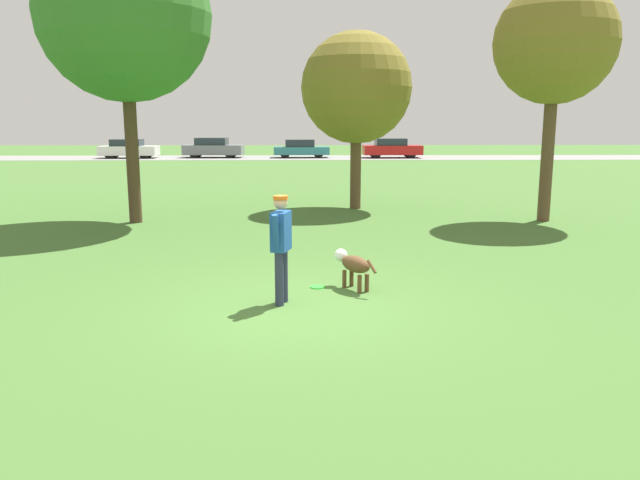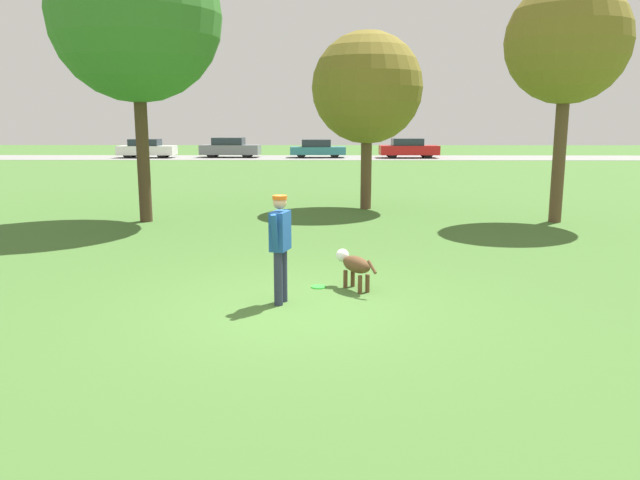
{
  "view_description": "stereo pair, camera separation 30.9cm",
  "coord_description": "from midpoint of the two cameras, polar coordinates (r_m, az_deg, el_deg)",
  "views": [
    {
      "loc": [
        0.18,
        -8.83,
        2.72
      ],
      "look_at": [
        0.36,
        0.6,
        0.9
      ],
      "focal_mm": 35.0,
      "sensor_mm": 36.0,
      "label": 1
    },
    {
      "loc": [
        0.49,
        -8.83,
        2.72
      ],
      "look_at": [
        0.36,
        0.6,
        0.9
      ],
      "focal_mm": 35.0,
      "sensor_mm": 36.0,
      "label": 2
    }
  ],
  "objects": [
    {
      "name": "tree_near_left",
      "position": [
        17.59,
        -16.01,
        19.13
      ],
      "size": [
        4.43,
        4.43,
        7.59
      ],
      "color": "#4C3826",
      "rests_on": "ground_plane"
    },
    {
      "name": "parked_car_red",
      "position": [
        45.94,
        8.29,
        8.3
      ],
      "size": [
        4.25,
        1.92,
        1.4
      ],
      "rotation": [
        0.0,
        0.0,
        0.02
      ],
      "color": "red",
      "rests_on": "ground_plane"
    },
    {
      "name": "person",
      "position": [
        9.24,
        -2.7,
        -0.07
      ],
      "size": [
        0.31,
        0.65,
        1.64
      ],
      "rotation": [
        0.0,
        0.0,
        1.3
      ],
      "color": "#2D334C",
      "rests_on": "ground_plane"
    },
    {
      "name": "ground_plane",
      "position": [
        9.25,
        -1.35,
        -6.19
      ],
      "size": [
        120.0,
        120.0,
        0.0
      ],
      "primitive_type": "plane",
      "color": "#426B2D"
    },
    {
      "name": "parked_car_teal",
      "position": [
        45.87,
        -0.05,
        8.35
      ],
      "size": [
        4.05,
        1.82,
        1.32
      ],
      "rotation": [
        0.0,
        0.0,
        0.03
      ],
      "color": "teal",
      "rests_on": "ground_plane"
    },
    {
      "name": "tree_mid_center",
      "position": [
        19.34,
        4.81,
        13.67
      ],
      "size": [
        3.34,
        3.34,
        5.35
      ],
      "color": "brown",
      "rests_on": "ground_plane"
    },
    {
      "name": "frisbee",
      "position": [
        10.32,
        0.73,
        -4.31
      ],
      "size": [
        0.24,
        0.24,
        0.02
      ],
      "color": "#33D838",
      "rests_on": "ground_plane"
    },
    {
      "name": "parked_car_white",
      "position": [
        47.34,
        -15.4,
        8.06
      ],
      "size": [
        4.08,
        1.73,
        1.36
      ],
      "rotation": [
        0.0,
        0.0,
        0.0
      ],
      "color": "white",
      "rests_on": "ground_plane"
    },
    {
      "name": "far_road_strip",
      "position": [
        45.8,
        0.33,
        7.54
      ],
      "size": [
        120.0,
        6.0,
        0.01
      ],
      "color": "gray",
      "rests_on": "ground_plane"
    },
    {
      "name": "tree_near_right",
      "position": [
        18.02,
        22.16,
        16.34
      ],
      "size": [
        3.17,
        3.17,
        6.28
      ],
      "color": "brown",
      "rests_on": "ground_plane"
    },
    {
      "name": "dog",
      "position": [
        10.15,
        3.99,
        -2.25
      ],
      "size": [
        0.68,
        0.95,
        0.61
      ],
      "rotation": [
        0.0,
        0.0,
        2.14
      ],
      "color": "brown",
      "rests_on": "ground_plane"
    },
    {
      "name": "parked_car_grey",
      "position": [
        46.66,
        -8.04,
        8.35
      ],
      "size": [
        4.37,
        2.02,
        1.44
      ],
      "rotation": [
        0.0,
        0.0,
        -0.04
      ],
      "color": "slate",
      "rests_on": "ground_plane"
    }
  ]
}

